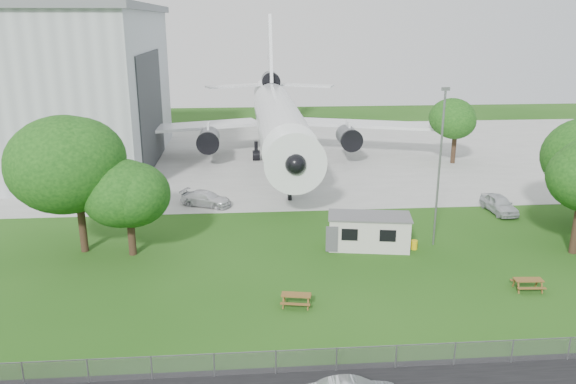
{
  "coord_description": "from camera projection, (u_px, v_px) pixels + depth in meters",
  "views": [
    {
      "loc": [
        -6.32,
        -33.3,
        16.66
      ],
      "look_at": [
        -3.0,
        8.0,
        4.0
      ],
      "focal_mm": 35.0,
      "sensor_mm": 36.0,
      "label": 1
    }
  ],
  "objects": [
    {
      "name": "airliner",
      "position": [
        278.0,
        117.0,
        69.58
      ],
      "size": [
        46.36,
        47.73,
        17.69
      ],
      "color": "white",
      "rests_on": "ground"
    },
    {
      "name": "tree_far_apron",
      "position": [
        456.0,
        119.0,
        66.99
      ],
      "size": [
        5.5,
        5.5,
        8.26
      ],
      "color": "#382619",
      "rests_on": "ground"
    },
    {
      "name": "fence",
      "position": [
        376.0,
        369.0,
        28.04
      ],
      "size": [
        58.0,
        0.04,
        1.3
      ],
      "primitive_type": "cube",
      "color": "gray",
      "rests_on": "ground"
    },
    {
      "name": "concrete_apron",
      "position": [
        292.0,
        154.0,
        73.31
      ],
      "size": [
        120.0,
        46.0,
        0.03
      ],
      "primitive_type": "cube",
      "color": "#B7B7B2",
      "rests_on": "ground"
    },
    {
      "name": "picnic_west",
      "position": [
        296.0,
        306.0,
        34.27
      ],
      "size": [
        2.05,
        1.81,
        0.76
      ],
      "primitive_type": null,
      "rotation": [
        0.0,
        0.0,
        -0.19
      ],
      "color": "brown",
      "rests_on": "ground"
    },
    {
      "name": "site_cabin",
      "position": [
        369.0,
        231.0,
        42.68
      ],
      "size": [
        6.93,
        3.67,
        2.62
      ],
      "color": "beige",
      "rests_on": "ground"
    },
    {
      "name": "tree_west_small",
      "position": [
        128.0,
        192.0,
        40.38
      ],
      "size": [
        5.78,
        5.78,
        7.77
      ],
      "color": "#382619",
      "rests_on": "ground"
    },
    {
      "name": "car_apron_van",
      "position": [
        206.0,
        199.0,
        52.53
      ],
      "size": [
        5.22,
        3.79,
        1.4
      ],
      "primitive_type": "imported",
      "rotation": [
        0.0,
        0.0,
        1.15
      ],
      "color": "silver",
      "rests_on": "ground"
    },
    {
      "name": "tree_west_big",
      "position": [
        75.0,
        163.0,
        40.4
      ],
      "size": [
        8.29,
        8.29,
        10.99
      ],
      "color": "#382619",
      "rests_on": "ground"
    },
    {
      "name": "car_ne_hatch",
      "position": [
        499.0,
        204.0,
        50.69
      ],
      "size": [
        2.15,
        4.76,
        1.59
      ],
      "primitive_type": "imported",
      "rotation": [
        0.0,
        0.0,
        0.06
      ],
      "color": "#BABDC2",
      "rests_on": "ground"
    },
    {
      "name": "lamp_mast",
      "position": [
        439.0,
        170.0,
        41.88
      ],
      "size": [
        0.16,
        0.16,
        12.0
      ],
      "primitive_type": "cylinder",
      "color": "slate",
      "rests_on": "ground"
    },
    {
      "name": "picnic_east",
      "position": [
        527.0,
        290.0,
        36.26
      ],
      "size": [
        1.9,
        1.62,
        0.76
      ],
      "primitive_type": null,
      "rotation": [
        0.0,
        0.0,
        -0.07
      ],
      "color": "brown",
      "rests_on": "ground"
    },
    {
      "name": "ground",
      "position": [
        343.0,
        284.0,
        37.09
      ],
      "size": [
        160.0,
        160.0,
        0.0
      ],
      "primitive_type": "plane",
      "color": "#2F5E1B"
    }
  ]
}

